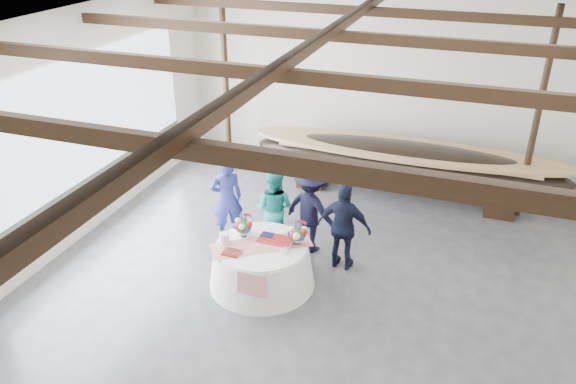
% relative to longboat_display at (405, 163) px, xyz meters
% --- Properties ---
extents(floor, '(10.00, 12.00, 0.01)m').
position_rel_longboat_display_xyz_m(floor, '(-0.93, -4.52, -0.87)').
color(floor, '#3D3D42').
rests_on(floor, ground).
extents(wall_back, '(10.00, 0.02, 4.50)m').
position_rel_longboat_display_xyz_m(wall_back, '(-0.93, 1.48, 1.38)').
color(wall_back, silver).
rests_on(wall_back, ground).
extents(wall_left, '(0.02, 12.00, 4.50)m').
position_rel_longboat_display_xyz_m(wall_left, '(-5.93, -4.52, 1.38)').
color(wall_left, silver).
rests_on(wall_left, ground).
extents(ceiling, '(10.00, 12.00, 0.01)m').
position_rel_longboat_display_xyz_m(ceiling, '(-0.93, -4.52, 3.63)').
color(ceiling, white).
rests_on(ceiling, wall_back).
extents(pavilion_structure, '(9.80, 11.76, 4.50)m').
position_rel_longboat_display_xyz_m(pavilion_structure, '(-0.93, -3.74, 3.14)').
color(pavilion_structure, black).
rests_on(pavilion_structure, ground).
extents(open_bay, '(0.03, 7.00, 3.20)m').
position_rel_longboat_display_xyz_m(open_bay, '(-5.88, -3.52, 0.96)').
color(open_bay, silver).
rests_on(open_bay, ground).
extents(longboat_display, '(7.23, 1.45, 1.36)m').
position_rel_longboat_display_xyz_m(longboat_display, '(0.00, 0.00, 0.00)').
color(longboat_display, black).
rests_on(longboat_display, ground).
extents(banquet_table, '(1.90, 1.90, 0.82)m').
position_rel_longboat_display_xyz_m(banquet_table, '(-1.82, -4.27, -0.46)').
color(banquet_table, white).
rests_on(banquet_table, ground).
extents(tabletop_items, '(1.76, 1.45, 0.40)m').
position_rel_longboat_display_xyz_m(tabletop_items, '(-1.80, -4.11, 0.10)').
color(tabletop_items, red).
rests_on(tabletop_items, banquet_table).
extents(guest_woman_blue, '(0.78, 0.74, 1.79)m').
position_rel_longboat_display_xyz_m(guest_woman_blue, '(-3.07, -3.01, 0.03)').
color(guest_woman_blue, navy).
rests_on(guest_woman_blue, ground).
extents(guest_woman_teal, '(0.84, 0.66, 1.70)m').
position_rel_longboat_display_xyz_m(guest_woman_teal, '(-2.07, -3.01, -0.02)').
color(guest_woman_teal, teal).
rests_on(guest_woman_teal, ground).
extents(guest_man_left, '(1.30, 0.99, 1.78)m').
position_rel_longboat_display_xyz_m(guest_man_left, '(-1.34, -2.87, 0.02)').
color(guest_man_left, black).
rests_on(guest_man_left, ground).
extents(guest_man_right, '(1.04, 0.50, 1.73)m').
position_rel_longboat_display_xyz_m(guest_man_right, '(-0.59, -3.26, 0.00)').
color(guest_man_right, black).
rests_on(guest_man_right, ground).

